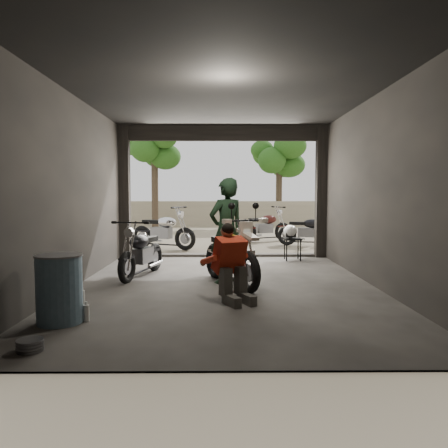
{
  "coord_description": "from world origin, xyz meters",
  "views": [
    {
      "loc": [
        -0.08,
        -7.22,
        1.57
      ],
      "look_at": [
        -0.0,
        0.6,
        1.02
      ],
      "focal_mm": 35.0,
      "sensor_mm": 36.0,
      "label": 1
    }
  ],
  "objects_px": {
    "left_bike": "(142,249)",
    "rider": "(226,231)",
    "mechanic": "(233,265)",
    "oil_drum": "(59,290)",
    "outside_bike_a": "(163,228)",
    "outside_bike_b": "(266,224)",
    "helmet": "(290,231)",
    "stool": "(293,241)",
    "sign_post": "(342,197)",
    "outside_bike_c": "(308,228)",
    "main_bike": "(230,251)"
  },
  "relations": [
    {
      "from": "left_bike",
      "to": "rider",
      "type": "height_order",
      "value": "rider"
    },
    {
      "from": "mechanic",
      "to": "oil_drum",
      "type": "relative_size",
      "value": 1.32
    },
    {
      "from": "outside_bike_a",
      "to": "outside_bike_b",
      "type": "relative_size",
      "value": 1.06
    },
    {
      "from": "rider",
      "to": "oil_drum",
      "type": "bearing_deg",
      "value": 17.34
    },
    {
      "from": "oil_drum",
      "to": "outside_bike_b",
      "type": "bearing_deg",
      "value": 69.21
    },
    {
      "from": "mechanic",
      "to": "helmet",
      "type": "xyz_separation_m",
      "value": [
        1.46,
        3.97,
        0.13
      ]
    },
    {
      "from": "left_bike",
      "to": "stool",
      "type": "height_order",
      "value": "left_bike"
    },
    {
      "from": "stool",
      "to": "helmet",
      "type": "height_order",
      "value": "helmet"
    },
    {
      "from": "outside_bike_a",
      "to": "stool",
      "type": "distance_m",
      "value": 3.96
    },
    {
      "from": "outside_bike_b",
      "to": "mechanic",
      "type": "height_order",
      "value": "outside_bike_b"
    },
    {
      "from": "helmet",
      "to": "sign_post",
      "type": "bearing_deg",
      "value": 54.07
    },
    {
      "from": "left_bike",
      "to": "outside_bike_c",
      "type": "distance_m",
      "value": 6.38
    },
    {
      "from": "outside_bike_b",
      "to": "rider",
      "type": "relative_size",
      "value": 0.92
    },
    {
      "from": "rider",
      "to": "stool",
      "type": "xyz_separation_m",
      "value": [
        1.58,
        2.55,
        -0.46
      ]
    },
    {
      "from": "outside_bike_b",
      "to": "helmet",
      "type": "height_order",
      "value": "outside_bike_b"
    },
    {
      "from": "outside_bike_c",
      "to": "oil_drum",
      "type": "relative_size",
      "value": 1.89
    },
    {
      "from": "main_bike",
      "to": "outside_bike_b",
      "type": "xyz_separation_m",
      "value": [
        1.32,
        6.8,
        -0.02
      ]
    },
    {
      "from": "outside_bike_b",
      "to": "outside_bike_c",
      "type": "relative_size",
      "value": 1.08
    },
    {
      "from": "stool",
      "to": "helmet",
      "type": "relative_size",
      "value": 1.58
    },
    {
      "from": "stool",
      "to": "sign_post",
      "type": "height_order",
      "value": "sign_post"
    },
    {
      "from": "outside_bike_c",
      "to": "mechanic",
      "type": "distance_m",
      "value": 7.27
    },
    {
      "from": "main_bike",
      "to": "helmet",
      "type": "height_order",
      "value": "main_bike"
    },
    {
      "from": "outside_bike_a",
      "to": "outside_bike_c",
      "type": "xyz_separation_m",
      "value": [
        4.25,
        0.73,
        -0.07
      ]
    },
    {
      "from": "left_bike",
      "to": "helmet",
      "type": "relative_size",
      "value": 4.74
    },
    {
      "from": "stool",
      "to": "sign_post",
      "type": "xyz_separation_m",
      "value": [
        1.41,
        0.95,
        1.03
      ]
    },
    {
      "from": "main_bike",
      "to": "outside_bike_c",
      "type": "xyz_separation_m",
      "value": [
        2.47,
        5.62,
        -0.06
      ]
    },
    {
      "from": "outside_bike_b",
      "to": "helmet",
      "type": "bearing_deg",
      "value": 154.77
    },
    {
      "from": "rider",
      "to": "mechanic",
      "type": "height_order",
      "value": "rider"
    },
    {
      "from": "rider",
      "to": "sign_post",
      "type": "height_order",
      "value": "sign_post"
    },
    {
      "from": "left_bike",
      "to": "rider",
      "type": "xyz_separation_m",
      "value": [
        1.58,
        -0.61,
        0.38
      ]
    },
    {
      "from": "mechanic",
      "to": "main_bike",
      "type": "bearing_deg",
      "value": 64.49
    },
    {
      "from": "left_bike",
      "to": "outside_bike_a",
      "type": "relative_size",
      "value": 0.89
    },
    {
      "from": "outside_bike_a",
      "to": "oil_drum",
      "type": "bearing_deg",
      "value": -157.8
    },
    {
      "from": "main_bike",
      "to": "left_bike",
      "type": "relative_size",
      "value": 1.11
    },
    {
      "from": "oil_drum",
      "to": "mechanic",
      "type": "bearing_deg",
      "value": 25.22
    },
    {
      "from": "mechanic",
      "to": "outside_bike_a",
      "type": "bearing_deg",
      "value": 80.46
    },
    {
      "from": "outside_bike_b",
      "to": "mechanic",
      "type": "relative_size",
      "value": 1.54
    },
    {
      "from": "rider",
      "to": "mechanic",
      "type": "relative_size",
      "value": 1.67
    },
    {
      "from": "mechanic",
      "to": "sign_post",
      "type": "distance_m",
      "value": 5.74
    },
    {
      "from": "main_bike",
      "to": "outside_bike_c",
      "type": "relative_size",
      "value": 1.12
    },
    {
      "from": "outside_bike_c",
      "to": "outside_bike_b",
      "type": "bearing_deg",
      "value": 56.86
    },
    {
      "from": "outside_bike_a",
      "to": "outside_bike_b",
      "type": "height_order",
      "value": "outside_bike_a"
    },
    {
      "from": "outside_bike_c",
      "to": "helmet",
      "type": "height_order",
      "value": "outside_bike_c"
    },
    {
      "from": "left_bike",
      "to": "outside_bike_a",
      "type": "bearing_deg",
      "value": 105.88
    },
    {
      "from": "mechanic",
      "to": "helmet",
      "type": "height_order",
      "value": "mechanic"
    },
    {
      "from": "stool",
      "to": "helmet",
      "type": "bearing_deg",
      "value": 126.82
    },
    {
      "from": "outside_bike_c",
      "to": "mechanic",
      "type": "relative_size",
      "value": 1.43
    },
    {
      "from": "outside_bike_b",
      "to": "outside_bike_c",
      "type": "xyz_separation_m",
      "value": [
        1.15,
        -1.18,
        -0.04
      ]
    },
    {
      "from": "mechanic",
      "to": "oil_drum",
      "type": "bearing_deg",
      "value": 179.33
    },
    {
      "from": "left_bike",
      "to": "mechanic",
      "type": "xyz_separation_m",
      "value": [
        1.65,
        -1.96,
        0.01
      ]
    }
  ]
}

